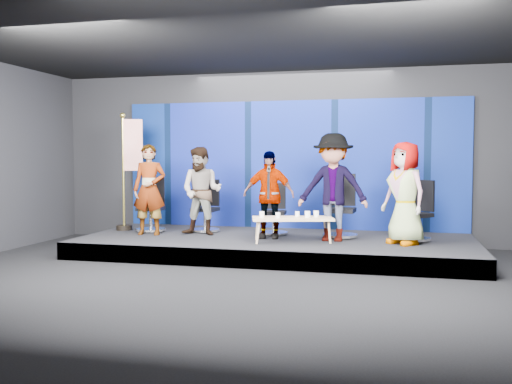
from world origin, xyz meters
TOP-DOWN VIEW (x-y plane):
  - ground at (0.00, 0.00)m, footprint 10.00×10.00m
  - room_walls at (0.00, 0.00)m, footprint 10.02×8.02m
  - riser at (0.00, 2.50)m, footprint 7.00×3.00m
  - backdrop at (0.00, 3.95)m, footprint 7.00×0.08m
  - chair_a at (-2.55, 2.77)m, footprint 0.66×0.66m
  - panelist_a at (-2.38, 2.30)m, footprint 0.67×0.49m
  - chair_b at (-1.50, 2.99)m, footprint 0.59×0.59m
  - panelist_b at (-1.41, 2.49)m, footprint 0.82×0.65m
  - chair_c at (-0.12, 2.91)m, footprint 0.59×0.59m
  - panelist_c at (-0.12, 2.41)m, footprint 0.95×0.46m
  - chair_d at (1.13, 2.83)m, footprint 0.69×0.69m
  - panelist_d at (1.04, 2.33)m, footprint 1.25×0.77m
  - chair_e at (2.45, 2.70)m, footprint 0.84×0.84m
  - panelist_e at (2.25, 2.25)m, footprint 0.98×0.97m
  - coffee_table at (0.39, 2.05)m, footprint 1.48×0.93m
  - mug_a at (-0.13, 1.96)m, footprint 0.08×0.08m
  - mug_b at (0.17, 1.87)m, footprint 0.08×0.08m
  - mug_c at (0.44, 2.20)m, footprint 0.08×0.08m
  - mug_d at (0.64, 2.10)m, footprint 0.09×0.09m
  - mug_e at (0.77, 2.21)m, footprint 0.09×0.09m
  - flag_stand at (-3.05, 2.85)m, footprint 0.51×0.34m

SIDE VIEW (x-z plane):
  - ground at x=0.00m, z-range 0.00..0.00m
  - riser at x=0.00m, z-range 0.00..0.30m
  - chair_c at x=-0.12m, z-range 0.13..1.10m
  - chair_b at x=-1.50m, z-range 0.13..1.14m
  - chair_a at x=-2.55m, z-range 0.12..1.17m
  - chair_e at x=2.45m, z-range 0.12..1.17m
  - chair_d at x=1.13m, z-range 0.10..1.25m
  - coffee_table at x=0.39m, z-range 0.48..0.90m
  - mug_c at x=0.44m, z-range 0.72..0.81m
  - mug_b at x=0.17m, z-range 0.72..0.82m
  - mug_a at x=-0.13m, z-range 0.72..0.82m
  - mug_e at x=0.77m, z-range 0.72..0.83m
  - mug_d at x=0.64m, z-range 0.72..0.83m
  - panelist_c at x=-0.12m, z-range 0.30..1.86m
  - panelist_b at x=-1.41m, z-range 0.30..1.94m
  - panelist_a at x=-2.38m, z-range 0.30..2.00m
  - panelist_e at x=2.25m, z-range 0.30..2.01m
  - panelist_d at x=1.04m, z-range 0.30..2.16m
  - flag_stand at x=-3.05m, z-range 0.37..2.70m
  - backdrop at x=0.00m, z-range 0.30..2.90m
  - room_walls at x=0.00m, z-range 0.67..4.18m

